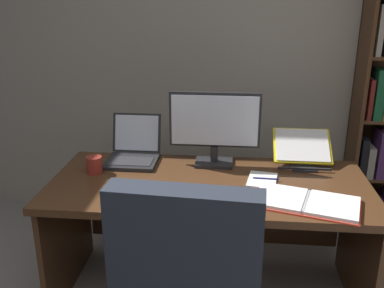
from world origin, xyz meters
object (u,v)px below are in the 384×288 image
(laptop, at_px, (133,152))
(monitor, at_px, (214,128))
(reading_stand_with_book, at_px, (302,149))
(desk, at_px, (210,206))
(notepad, at_px, (262,180))
(pen, at_px, (266,178))
(computer_mouse, at_px, (150,189))
(coffee_mug, at_px, (94,165))
(keyboard, at_px, (209,193))
(open_binder, at_px, (306,202))

(laptop, bearing_deg, monitor, -1.21)
(reading_stand_with_book, bearing_deg, desk, -154.22)
(notepad, relative_size, pen, 1.50)
(computer_mouse, bearing_deg, coffee_mug, 147.88)
(desk, bearing_deg, keyboard, -88.11)
(laptop, height_order, coffee_mug, laptop)
(coffee_mug, bearing_deg, monitor, 17.15)
(monitor, height_order, coffee_mug, monitor)
(monitor, relative_size, pen, 3.78)
(reading_stand_with_book, height_order, open_binder, reading_stand_with_book)
(keyboard, bearing_deg, coffee_mug, 161.07)
(reading_stand_with_book, distance_m, open_binder, 0.56)
(coffee_mug, bearing_deg, pen, -1.03)
(monitor, relative_size, notepad, 2.52)
(desk, height_order, pen, pen)
(laptop, bearing_deg, notepad, -16.86)
(keyboard, relative_size, reading_stand_with_book, 1.25)
(laptop, distance_m, pen, 0.82)
(monitor, relative_size, laptop, 1.59)
(desk, height_order, coffee_mug, coffee_mug)
(monitor, xyz_separation_m, pen, (0.30, -0.22, -0.21))
(laptop, bearing_deg, coffee_mug, -129.30)
(keyboard, xyz_separation_m, open_binder, (0.47, -0.05, -0.00))
(monitor, xyz_separation_m, open_binder, (0.47, -0.48, -0.21))
(laptop, height_order, keyboard, laptop)
(laptop, height_order, notepad, laptop)
(computer_mouse, height_order, coffee_mug, coffee_mug)
(laptop, bearing_deg, keyboard, -42.23)
(desk, relative_size, pen, 12.30)
(monitor, bearing_deg, coffee_mug, -162.85)
(computer_mouse, distance_m, pen, 0.63)
(reading_stand_with_book, relative_size, notepad, 1.60)
(desk, relative_size, keyboard, 4.10)
(monitor, height_order, keyboard, monitor)
(desk, bearing_deg, open_binder, -31.15)
(monitor, bearing_deg, open_binder, -45.38)
(desk, height_order, monitor, monitor)
(coffee_mug, bearing_deg, laptop, 50.70)
(keyboard, relative_size, pen, 3.00)
(desk, relative_size, laptop, 5.16)
(desk, distance_m, laptop, 0.57)
(reading_stand_with_book, height_order, pen, reading_stand_with_book)
(monitor, distance_m, pen, 0.43)
(computer_mouse, height_order, reading_stand_with_book, reading_stand_with_book)
(computer_mouse, relative_size, reading_stand_with_book, 0.31)
(monitor, bearing_deg, reading_stand_with_book, 7.39)
(reading_stand_with_book, height_order, coffee_mug, reading_stand_with_book)
(desk, height_order, open_binder, open_binder)
(keyboard, distance_m, pen, 0.36)
(keyboard, bearing_deg, reading_stand_with_book, 43.55)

